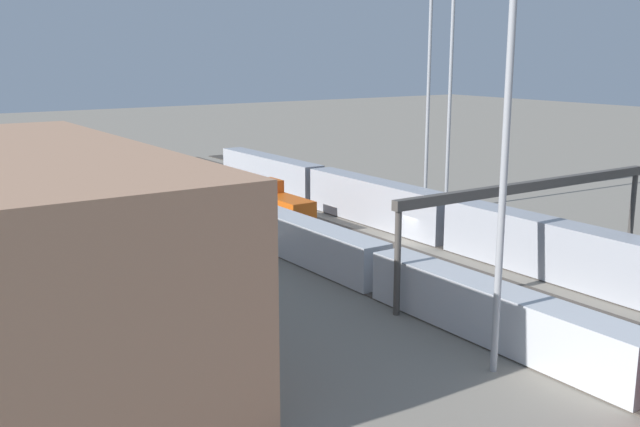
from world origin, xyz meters
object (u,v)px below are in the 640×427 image
(train_on_track_4, at_px, (280,209))
(train_on_track_5, at_px, (372,266))
(maintenance_shed, at_px, (22,255))
(signal_gantry, at_px, (532,196))
(light_mast_0, at_px, (429,69))
(light_mast_2, at_px, (452,45))
(train_on_track_2, at_px, (451,222))
(light_mast_1, at_px, (512,34))

(train_on_track_4, height_order, train_on_track_5, train_on_track_4)
(train_on_track_4, bearing_deg, maintenance_shed, 123.83)
(signal_gantry, relative_size, maintenance_shed, 0.81)
(light_mast_0, height_order, light_mast_2, light_mast_2)
(train_on_track_2, height_order, light_mast_2, light_mast_2)
(light_mast_2, height_order, signal_gantry, light_mast_2)
(train_on_track_4, relative_size, signal_gantry, 0.33)
(train_on_track_2, bearing_deg, maintenance_shed, 96.00)
(train_on_track_2, distance_m, light_mast_1, 34.52)
(light_mast_1, distance_m, maintenance_shed, 32.79)
(train_on_track_4, bearing_deg, signal_gantry, -165.46)
(light_mast_2, height_order, maintenance_shed, light_mast_2)
(light_mast_0, height_order, maintenance_shed, light_mast_0)
(train_on_track_4, xyz_separation_m, light_mast_2, (-3.36, -22.23, 18.02))
(maintenance_shed, bearing_deg, light_mast_0, -67.88)
(train_on_track_4, distance_m, signal_gantry, 30.36)
(train_on_track_2, bearing_deg, train_on_track_5, 112.78)
(light_mast_2, relative_size, signal_gantry, 1.08)
(maintenance_shed, bearing_deg, train_on_track_5, -94.08)
(light_mast_1, distance_m, signal_gantry, 23.31)
(train_on_track_4, xyz_separation_m, train_on_track_5, (-23.19, 5.00, -0.07))
(light_mast_1, height_order, maintenance_shed, light_mast_1)
(train_on_track_4, relative_size, train_on_track_5, 0.11)
(train_on_track_5, relative_size, maintenance_shed, 2.46)
(maintenance_shed, bearing_deg, light_mast_2, -71.63)
(train_on_track_4, distance_m, light_mast_0, 27.12)
(train_on_track_2, height_order, signal_gantry, signal_gantry)
(train_on_track_2, height_order, light_mast_0, light_mast_0)
(train_on_track_4, xyz_separation_m, light_mast_1, (-40.02, 8.54, 18.16))
(light_mast_0, xyz_separation_m, maintenance_shed, (-22.03, 54.21, -10.64))
(train_on_track_5, bearing_deg, light_mast_1, 168.11)
(train_on_track_2, xyz_separation_m, light_mast_0, (17.64, -12.45, 14.75))
(light_mast_1, bearing_deg, light_mast_0, -37.24)
(train_on_track_5, height_order, maintenance_shed, maintenance_shed)
(signal_gantry, bearing_deg, train_on_track_2, -11.74)
(light_mast_0, relative_size, light_mast_1, 0.83)
(train_on_track_5, distance_m, light_mast_1, 25.06)
(train_on_track_2, xyz_separation_m, light_mast_1, (-23.13, 18.54, 17.70))
(light_mast_1, xyz_separation_m, light_mast_2, (36.67, -30.78, -0.14))
(train_on_track_5, distance_m, light_mast_0, 39.49)
(light_mast_1, relative_size, light_mast_2, 1.01)
(train_on_track_2, xyz_separation_m, signal_gantry, (-12.03, 2.50, 4.93))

